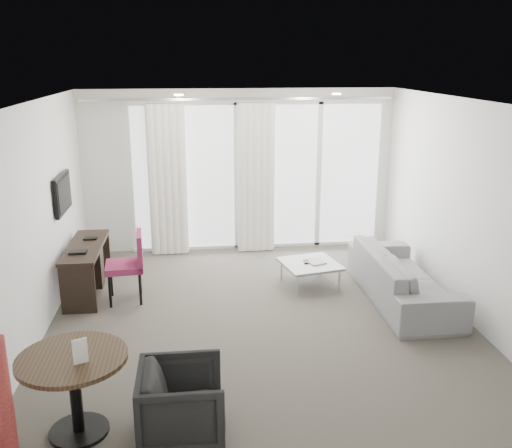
{
  "coord_description": "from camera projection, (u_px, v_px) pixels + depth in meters",
  "views": [
    {
      "loc": [
        -0.75,
        -6.05,
        3.05
      ],
      "look_at": [
        0.0,
        0.6,
        1.1
      ],
      "focal_mm": 40.0,
      "sensor_mm": 36.0,
      "label": 1
    }
  ],
  "objects": [
    {
      "name": "floor",
      "position": [
        262.0,
        328.0,
        6.71
      ],
      "size": [
        5.0,
        6.0,
        0.0
      ],
      "primitive_type": "cube",
      "color": "#4D4840",
      "rests_on": "ground"
    },
    {
      "name": "ceiling",
      "position": [
        262.0,
        103.0,
        5.98
      ],
      "size": [
        5.0,
        6.0,
        0.0
      ],
      "primitive_type": "cube",
      "color": "white",
      "rests_on": "ground"
    },
    {
      "name": "wall_left",
      "position": [
        30.0,
        229.0,
        6.08
      ],
      "size": [
        0.0,
        6.0,
        2.6
      ],
      "primitive_type": "cube",
      "color": "silver",
      "rests_on": "ground"
    },
    {
      "name": "wall_right",
      "position": [
        476.0,
        215.0,
        6.61
      ],
      "size": [
        0.0,
        6.0,
        2.6
      ],
      "primitive_type": "cube",
      "color": "silver",
      "rests_on": "ground"
    },
    {
      "name": "wall_front",
      "position": [
        322.0,
        357.0,
        3.48
      ],
      "size": [
        5.0,
        0.0,
        2.6
      ],
      "primitive_type": "cube",
      "color": "silver",
      "rests_on": "ground"
    },
    {
      "name": "window_panel",
      "position": [
        258.0,
        177.0,
        9.25
      ],
      "size": [
        4.0,
        0.02,
        2.38
      ],
      "primitive_type": null,
      "color": "white",
      "rests_on": "ground"
    },
    {
      "name": "window_frame",
      "position": [
        258.0,
        177.0,
        9.24
      ],
      "size": [
        4.1,
        0.06,
        2.44
      ],
      "primitive_type": null,
      "color": "white",
      "rests_on": "ground"
    },
    {
      "name": "curtain_left",
      "position": [
        168.0,
        181.0,
        8.94
      ],
      "size": [
        0.6,
        0.2,
        2.38
      ],
      "primitive_type": null,
      "color": "white",
      "rests_on": "ground"
    },
    {
      "name": "curtain_right",
      "position": [
        256.0,
        179.0,
        9.09
      ],
      "size": [
        0.6,
        0.2,
        2.38
      ],
      "primitive_type": null,
      "color": "white",
      "rests_on": "ground"
    },
    {
      "name": "curtain_track",
      "position": [
        240.0,
        99.0,
        8.71
      ],
      "size": [
        4.8,
        0.04,
        0.04
      ],
      "primitive_type": null,
      "color": "#B2B2B7",
      "rests_on": "ceiling"
    },
    {
      "name": "downlight_a",
      "position": [
        179.0,
        95.0,
        7.41
      ],
      "size": [
        0.12,
        0.12,
        0.02
      ],
      "primitive_type": "cylinder",
      "color": "#FFE0B2",
      "rests_on": "ceiling"
    },
    {
      "name": "downlight_b",
      "position": [
        337.0,
        94.0,
        7.64
      ],
      "size": [
        0.12,
        0.12,
        0.02
      ],
      "primitive_type": "cylinder",
      "color": "#FFE0B2",
      "rests_on": "ceiling"
    },
    {
      "name": "desk",
      "position": [
        87.0,
        269.0,
        7.63
      ],
      "size": [
        0.45,
        1.43,
        0.67
      ],
      "primitive_type": null,
      "color": "black",
      "rests_on": "floor"
    },
    {
      "name": "tv",
      "position": [
        62.0,
        193.0,
        7.45
      ],
      "size": [
        0.05,
        0.8,
        0.5
      ],
      "primitive_type": null,
      "color": "black",
      "rests_on": "wall_left"
    },
    {
      "name": "desk_chair",
      "position": [
        124.0,
        267.0,
        7.34
      ],
      "size": [
        0.54,
        0.51,
        0.92
      ],
      "primitive_type": null,
      "rotation": [
        0.0,
        0.0,
        0.09
      ],
      "color": "#84234A",
      "rests_on": "floor"
    },
    {
      "name": "round_table",
      "position": [
        76.0,
        395.0,
        4.74
      ],
      "size": [
        1.0,
        1.0,
        0.72
      ],
      "primitive_type": null,
      "rotation": [
        0.0,
        0.0,
        -0.12
      ],
      "color": "#372617",
      "rests_on": "floor"
    },
    {
      "name": "menu_card",
      "position": [
        81.0,
        363.0,
        4.53
      ],
      "size": [
        0.11,
        0.06,
        0.21
      ],
      "primitive_type": null,
      "rotation": [
        0.0,
        0.0,
        0.41
      ],
      "color": "white",
      "rests_on": "round_table"
    },
    {
      "name": "red_lamp",
      "position": [
        3.0,
        411.0,
        4.14
      ],
      "size": [
        0.28,
        0.28,
        1.17
      ],
      "primitive_type": "cylinder",
      "rotation": [
        0.0,
        0.0,
        0.21
      ],
      "color": "#9D322E",
      "rests_on": "floor"
    },
    {
      "name": "tub_armchair",
      "position": [
        182.0,
        403.0,
        4.69
      ],
      "size": [
        0.71,
        0.69,
        0.64
      ],
      "primitive_type": "imported",
      "rotation": [
        0.0,
        0.0,
        1.57
      ],
      "color": "black",
      "rests_on": "floor"
    },
    {
      "name": "coffee_table",
      "position": [
        310.0,
        274.0,
        7.92
      ],
      "size": [
        0.88,
        0.88,
        0.33
      ],
      "primitive_type": null,
      "rotation": [
        0.0,
        0.0,
        0.22
      ],
      "color": "gray",
      "rests_on": "floor"
    },
    {
      "name": "remote",
      "position": [
        306.0,
        260.0,
        7.88
      ],
      "size": [
        0.08,
        0.16,
        0.02
      ],
      "primitive_type": null,
      "rotation": [
        0.0,
        0.0,
        -0.23
      ],
      "color": "black",
      "rests_on": "coffee_table"
    },
    {
      "name": "magazine",
      "position": [
        315.0,
        260.0,
        7.9
      ],
      "size": [
        0.34,
        0.37,
        0.02
      ],
      "primitive_type": null,
      "rotation": [
        0.0,
        0.0,
        0.38
      ],
      "color": "gray",
      "rests_on": "coffee_table"
    },
    {
      "name": "sofa",
      "position": [
        403.0,
        277.0,
        7.4
      ],
      "size": [
        0.87,
        2.22,
        0.65
      ],
      "primitive_type": "imported",
      "rotation": [
        0.0,
        0.0,
        1.57
      ],
      "color": "slate",
      "rests_on": "floor"
    },
    {
      "name": "terrace_slab",
      "position": [
        249.0,
        225.0,
        11.05
      ],
      "size": [
        5.6,
        3.0,
        0.12
      ],
      "primitive_type": "cube",
      "color": "#4D4D50",
      "rests_on": "ground"
    },
    {
      "name": "rattan_chair_a",
      "position": [
        296.0,
        207.0,
        10.46
      ],
      "size": [
        0.71,
        0.71,
        0.83
      ],
      "primitive_type": null,
      "rotation": [
        0.0,
        0.0,
        -0.29
      ],
      "color": "brown",
      "rests_on": "terrace_slab"
    },
    {
      "name": "rattan_chair_b",
      "position": [
        346.0,
        200.0,
        11.21
      ],
      "size": [
        0.62,
        0.62,
        0.73
      ],
      "primitive_type": null,
      "rotation": [
        0.0,
        0.0,
        -0.3
      ],
      "color": "brown",
      "rests_on": "terrace_slab"
    },
    {
      "name": "rattan_table",
      "position": [
        301.0,
        215.0,
        10.6
      ],
      "size": [
        0.63,
        0.63,
        0.48
      ],
      "primitive_type": null,
      "rotation": [
        0.0,
        0.0,
        -0.39
      ],
      "color": "brown",
      "rests_on": "terrace_slab"
    },
    {
      "name": "balustrade",
      "position": [
        242.0,
        181.0,
        12.27
      ],
      "size": [
        5.5,
        0.06,
        1.05
      ],
      "primitive_type": null,
      "color": "#B2B2B7",
      "rests_on": "terrace_slab"
    }
  ]
}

